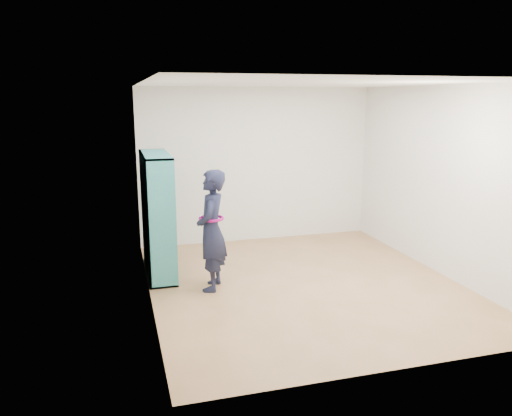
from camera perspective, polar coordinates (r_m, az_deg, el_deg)
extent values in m
plane|color=olive|center=(6.76, 5.47, -8.60)|extent=(4.50, 4.50, 0.00)
plane|color=white|center=(6.31, 5.97, 14.01)|extent=(4.50, 4.50, 0.00)
cube|color=silver|center=(5.98, -12.43, 1.33)|extent=(0.02, 4.50, 2.60)
cube|color=silver|center=(7.37, 20.35, 2.93)|extent=(0.02, 4.50, 2.60)
cube|color=silver|center=(8.51, 0.15, 4.91)|extent=(4.00, 0.02, 2.60)
cube|color=silver|center=(4.44, 16.38, -2.74)|extent=(4.00, 0.02, 2.60)
cube|color=teal|center=(6.43, -10.71, -1.96)|extent=(0.37, 0.03, 1.69)
cube|color=teal|center=(7.64, -11.59, 0.30)|extent=(0.37, 0.03, 1.69)
cube|color=teal|center=(7.27, -10.91, -7.14)|extent=(0.37, 1.27, 0.03)
cube|color=teal|center=(6.89, -11.48, 6.02)|extent=(0.37, 1.27, 0.03)
cube|color=teal|center=(7.02, -12.58, -0.82)|extent=(0.03, 1.27, 1.69)
cube|color=teal|center=(6.84, -11.04, -1.11)|extent=(0.34, 0.03, 1.64)
cube|color=teal|center=(7.23, -11.32, -0.38)|extent=(0.34, 0.03, 1.64)
cube|color=teal|center=(7.14, -11.05, -3.93)|extent=(0.34, 1.22, 0.03)
cube|color=teal|center=(7.03, -11.19, -0.73)|extent=(0.34, 1.22, 0.03)
cube|color=teal|center=(6.95, -11.33, 2.56)|extent=(0.34, 1.22, 0.03)
cube|color=beige|center=(6.86, -10.43, -7.81)|extent=(0.23, 0.15, 0.06)
cube|color=black|center=(6.65, -10.47, -3.86)|extent=(0.19, 0.17, 0.26)
cube|color=maroon|center=(6.55, -10.61, -0.38)|extent=(0.19, 0.17, 0.27)
cube|color=silver|center=(6.54, -10.86, 2.47)|extent=(0.23, 0.15, 0.09)
cube|color=navy|center=(7.16, -10.66, -6.09)|extent=(0.19, 0.17, 0.26)
cube|color=brown|center=(7.04, -10.79, -3.07)|extent=(0.19, 0.17, 0.23)
cube|color=#BFB28C|center=(7.01, -11.03, -0.27)|extent=(0.23, 0.15, 0.09)
cube|color=#26594C|center=(6.87, -11.07, 3.62)|extent=(0.19, 0.17, 0.25)
cube|color=beige|center=(7.54, -10.95, -5.19)|extent=(0.19, 0.17, 0.25)
cube|color=black|center=(7.50, -11.17, -2.66)|extent=(0.23, 0.15, 0.09)
cube|color=maroon|center=(7.34, -11.21, 0.93)|extent=(0.19, 0.17, 0.25)
cube|color=silver|center=(7.27, -11.36, 4.29)|extent=(0.19, 0.17, 0.30)
imported|color=black|center=(6.36, -5.10, -2.57)|extent=(0.54, 0.66, 1.56)
torus|color=#A20C6E|center=(6.32, -5.13, -1.19)|extent=(0.41, 0.41, 0.04)
cube|color=silver|center=(6.45, -6.32, -1.44)|extent=(0.02, 0.12, 0.14)
cube|color=black|center=(6.45, -6.32, -1.44)|extent=(0.02, 0.11, 0.14)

